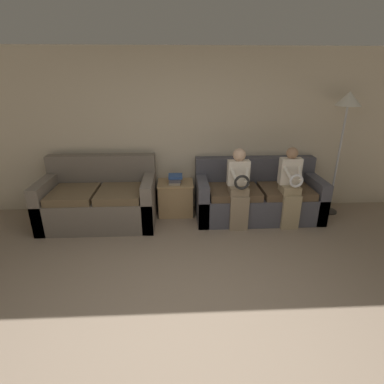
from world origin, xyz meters
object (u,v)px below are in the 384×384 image
Objects in this scene: couch_main at (257,197)px; floor_lamp at (347,109)px; couch_side at (100,200)px; child_left_seated at (239,186)px; child_right_seated at (291,185)px; book_stack at (175,179)px; side_shelf at (176,197)px.

couch_main is 1.01× the size of floor_lamp.
couch_side is 1.42× the size of child_left_seated.
couch_main is 1.64× the size of child_right_seated.
book_stack is at bearing 11.62° from couch_side.
child_right_seated is at bearing -16.45° from side_shelf.
floor_lamp is at bearing 25.10° from child_right_seated.
child_right_seated is 0.62× the size of floor_lamp.
child_right_seated reaches higher than couch_side.
couch_main is 0.61m from child_left_seated.
child_right_seated is 3.83× the size of book_stack.
couch_main is 2.47m from couch_side.
floor_lamp reaches higher than side_shelf.
book_stack is (-1.69, 0.50, -0.05)m from child_right_seated.
couch_side reaches higher than book_stack.
child_left_seated is 1.06m from book_stack.
side_shelf is at bearing -32.20° from book_stack.
child_right_seated is 1.77m from book_stack.
book_stack is (-1.31, 0.15, 0.27)m from couch_main.
child_left_seated is 0.77m from child_right_seated.
floor_lamp is (1.25, 0.06, 1.35)m from couch_main.
child_left_seated is 3.81× the size of book_stack.
couch_side reaches higher than side_shelf.
side_shelf is at bearing 151.66° from child_left_seated.
child_left_seated is (-0.38, -0.35, 0.33)m from couch_main.
floor_lamp is at bearing -2.01° from side_shelf.
book_stack is at bearing 173.40° from couch_main.
child_right_seated is at bearing -5.31° from couch_side.
couch_side reaches higher than couch_main.
couch_main is at bearing -6.50° from side_shelf.
book_stack is (-0.93, 0.50, -0.05)m from child_left_seated.
couch_main is 1.32m from side_shelf.
couch_main is 1.35m from book_stack.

